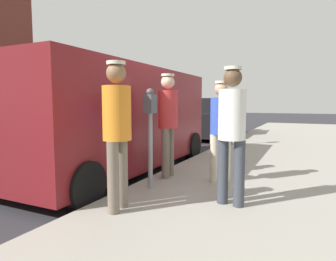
# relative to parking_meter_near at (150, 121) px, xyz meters

# --- Properties ---
(ground_plane) EXTENTS (80.00, 80.00, 0.00)m
(ground_plane) POSITION_rel_parking_meter_near_xyz_m (-1.35, 0.56, -1.18)
(ground_plane) COLOR #2D2D33
(sidewalk_slab) EXTENTS (5.00, 32.00, 0.15)m
(sidewalk_slab) POSITION_rel_parking_meter_near_xyz_m (2.15, 0.56, -1.11)
(sidewalk_slab) COLOR #9E998E
(sidewalk_slab) RESTS_ON ground
(parking_meter_near) EXTENTS (0.14, 0.18, 1.52)m
(parking_meter_near) POSITION_rel_parking_meter_near_xyz_m (0.00, 0.00, 0.00)
(parking_meter_near) COLOR gray
(parking_meter_near) RESTS_ON sidewalk_slab
(parking_meter_far) EXTENTS (0.14, 0.18, 1.52)m
(parking_meter_far) POSITION_rel_parking_meter_near_xyz_m (0.00, 5.14, 0.00)
(parking_meter_far) COLOR gray
(parking_meter_far) RESTS_ON sidewalk_slab
(pedestrian_in_orange) EXTENTS (0.34, 0.36, 1.79)m
(pedestrian_in_orange) POSITION_rel_parking_meter_near_xyz_m (0.11, -0.99, 0.00)
(pedestrian_in_orange) COLOR #726656
(pedestrian_in_orange) RESTS_ON sidewalk_slab
(pedestrian_in_blue) EXTENTS (0.34, 0.34, 1.65)m
(pedestrian_in_blue) POSITION_rel_parking_meter_near_xyz_m (0.87, 0.80, -0.09)
(pedestrian_in_blue) COLOR beige
(pedestrian_in_blue) RESTS_ON sidewalk_slab
(pedestrian_in_white) EXTENTS (0.36, 0.34, 1.75)m
(pedestrian_in_white) POSITION_rel_parking_meter_near_xyz_m (1.29, -0.20, -0.02)
(pedestrian_in_white) COLOR #383D47
(pedestrian_in_white) RESTS_ON sidewalk_slab
(pedestrian_in_red) EXTENTS (0.34, 0.36, 1.80)m
(pedestrian_in_red) POSITION_rel_parking_meter_near_xyz_m (-0.06, 0.73, 0.01)
(pedestrian_in_red) COLOR #726656
(pedestrian_in_red) RESTS_ON sidewalk_slab
(parked_van) EXTENTS (2.16, 5.22, 2.15)m
(parked_van) POSITION_rel_parking_meter_near_xyz_m (-1.50, 1.17, -0.03)
(parked_van) COLOR maroon
(parked_van) RESTS_ON ground
(parked_sedan_ahead) EXTENTS (2.07, 4.46, 1.65)m
(parked_sedan_ahead) POSITION_rel_parking_meter_near_xyz_m (-1.57, 8.21, -0.43)
(parked_sedan_ahead) COLOR black
(parked_sedan_ahead) RESTS_ON ground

